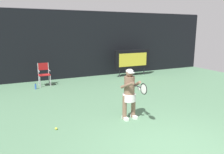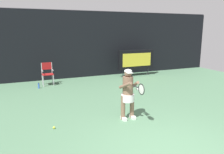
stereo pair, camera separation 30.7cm
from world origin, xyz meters
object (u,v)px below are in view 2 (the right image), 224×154
(tennis_ball_spare, at_px, (54,128))
(tennis_player, at_px, (128,92))
(umpire_chair, at_px, (47,72))
(water_bottle, at_px, (39,86))
(tennis_racket, at_px, (141,89))
(scoreboard, at_px, (136,60))

(tennis_ball_spare, bearing_deg, tennis_player, -4.23)
(umpire_chair, relative_size, water_bottle, 4.08)
(umpire_chair, xyz_separation_m, tennis_racket, (1.76, -5.83, 0.44))
(tennis_player, bearing_deg, tennis_racket, -80.87)
(scoreboard, bearing_deg, tennis_racket, -118.00)
(umpire_chair, bearing_deg, tennis_player, -72.43)
(scoreboard, height_order, tennis_ball_spare, scoreboard)
(scoreboard, xyz_separation_m, tennis_racket, (-3.23, -6.08, 0.12))
(scoreboard, height_order, water_bottle, scoreboard)
(umpire_chair, height_order, tennis_ball_spare, umpire_chair)
(umpire_chair, distance_m, tennis_ball_spare, 5.15)
(scoreboard, relative_size, tennis_racket, 3.65)
(umpire_chair, bearing_deg, water_bottle, -132.96)
(tennis_player, bearing_deg, scoreboard, 58.85)
(scoreboard, xyz_separation_m, tennis_player, (-3.32, -5.50, -0.11))
(tennis_player, relative_size, tennis_ball_spare, 22.35)
(tennis_player, height_order, tennis_racket, tennis_player)
(tennis_racket, bearing_deg, tennis_ball_spare, 174.60)
(umpire_chair, xyz_separation_m, tennis_player, (1.66, -5.26, 0.22))
(tennis_racket, height_order, tennis_ball_spare, tennis_racket)
(tennis_ball_spare, bearing_deg, umpire_chair, 84.50)
(umpire_chair, distance_m, tennis_player, 5.52)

